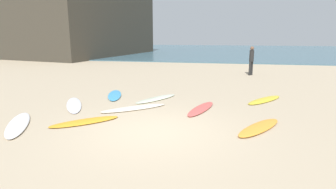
{
  "coord_description": "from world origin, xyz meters",
  "views": [
    {
      "loc": [
        1.78,
        -6.8,
        2.59
      ],
      "look_at": [
        -0.22,
        3.33,
        0.3
      ],
      "focal_mm": 29.09,
      "sensor_mm": 36.0,
      "label": 1
    }
  ],
  "objects": [
    {
      "name": "surfboard_0",
      "position": [
        -2.17,
        0.34,
        0.04
      ],
      "size": [
        1.9,
        1.77,
        0.07
      ],
      "primitive_type": "ellipsoid",
      "rotation": [
        0.0,
        0.0,
        -0.85
      ],
      "color": "gold",
      "rests_on": "ground_plane"
    },
    {
      "name": "ocean_water",
      "position": [
        0.0,
        38.27,
        0.04
      ],
      "size": [
        120.0,
        40.0,
        0.08
      ],
      "primitive_type": "cube",
      "color": "#426675",
      "rests_on": "ground_plane"
    },
    {
      "name": "surfboard_8",
      "position": [
        2.89,
        0.8,
        0.04
      ],
      "size": [
        1.6,
        2.07,
        0.09
      ],
      "primitive_type": "ellipsoid",
      "rotation": [
        0.0,
        0.0,
        -0.58
      ],
      "color": "orange",
      "rests_on": "ground_plane"
    },
    {
      "name": "surfboard_1",
      "position": [
        1.13,
        2.47,
        0.04
      ],
      "size": [
        1.06,
        2.2,
        0.07
      ],
      "primitive_type": "ellipsoid",
      "rotation": [
        0.0,
        0.0,
        -0.28
      ],
      "color": "#D2554E",
      "rests_on": "ground_plane"
    },
    {
      "name": "surfboard_7",
      "position": [
        -3.95,
        -0.27,
        0.04
      ],
      "size": [
        1.75,
        2.42,
        0.09
      ],
      "primitive_type": "ellipsoid",
      "rotation": [
        0.0,
        0.0,
        3.68
      ],
      "color": "white",
      "rests_on": "ground_plane"
    },
    {
      "name": "surfboard_5",
      "position": [
        -0.77,
        3.64,
        0.03
      ],
      "size": [
        1.58,
        2.13,
        0.07
      ],
      "primitive_type": "ellipsoid",
      "rotation": [
        0.0,
        0.0,
        -0.55
      ],
      "color": "silver",
      "rests_on": "ground_plane"
    },
    {
      "name": "ground_plane",
      "position": [
        0.0,
        0.0,
        0.0
      ],
      "size": [
        120.0,
        120.0,
        0.0
      ],
      "primitive_type": "plane",
      "color": "tan"
    },
    {
      "name": "surfboard_6",
      "position": [
        -3.54,
        2.11,
        0.03
      ],
      "size": [
        1.7,
        2.38,
        0.07
      ],
      "primitive_type": "ellipsoid",
      "rotation": [
        0.0,
        0.0,
        0.54
      ],
      "color": "white",
      "rests_on": "ground_plane"
    },
    {
      "name": "surfboard_4",
      "position": [
        -1.2,
        2.09,
        0.04
      ],
      "size": [
        2.23,
        1.94,
        0.07
      ],
      "primitive_type": "ellipsoid",
      "rotation": [
        0.0,
        0.0,
        2.25
      ],
      "color": "#EDDFC8",
      "rests_on": "ground_plane"
    },
    {
      "name": "beachgoer_near",
      "position": [
        3.64,
        11.37,
        1.04
      ],
      "size": [
        0.39,
        0.39,
        1.84
      ],
      "rotation": [
        0.0,
        0.0,
        0.88
      ],
      "color": "black",
      "rests_on": "ground_plane"
    },
    {
      "name": "surfboard_2",
      "position": [
        3.52,
        4.27,
        0.04
      ],
      "size": [
        1.74,
        2.07,
        0.07
      ],
      "primitive_type": "ellipsoid",
      "rotation": [
        0.0,
        0.0,
        2.49
      ],
      "color": "yellow",
      "rests_on": "ground_plane"
    },
    {
      "name": "surfboard_3",
      "position": [
        -2.67,
        3.92,
        0.04
      ],
      "size": [
        1.2,
        2.18,
        0.08
      ],
      "primitive_type": "ellipsoid",
      "rotation": [
        0.0,
        0.0,
        3.47
      ],
      "color": "#429FD9",
      "rests_on": "ground_plane"
    },
    {
      "name": "coastal_headland",
      "position": [
        -22.77,
        26.89,
        4.17
      ],
      "size": [
        28.92,
        22.09,
        8.33
      ],
      "primitive_type": "cube",
      "rotation": [
        0.0,
        0.0,
        -0.19
      ],
      "color": "#3D382D",
      "rests_on": "ground_plane"
    }
  ]
}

